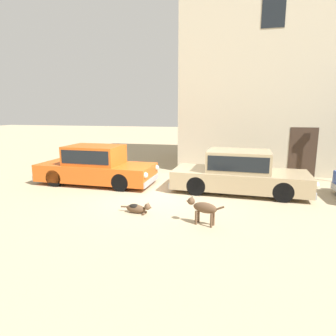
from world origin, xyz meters
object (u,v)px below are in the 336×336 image
(parked_sedan_nearest, at_px, (96,165))
(stray_dog_spotted, at_px, (137,208))
(parked_sedan_second, at_px, (239,172))
(stray_dog_tan, at_px, (203,208))

(parked_sedan_nearest, xyz_separation_m, stray_dog_spotted, (2.60, -2.81, -0.58))
(parked_sedan_second, bearing_deg, stray_dog_tan, -102.60)
(parked_sedan_nearest, relative_size, stray_dog_spotted, 4.81)
(parked_sedan_second, height_order, stray_dog_tan, parked_sedan_second)
(parked_sedan_second, xyz_separation_m, stray_dog_tan, (-0.91, -3.21, -0.28))
(parked_sedan_second, bearing_deg, stray_dog_spotted, -131.15)
(stray_dog_spotted, distance_m, stray_dog_tan, 1.90)
(stray_dog_spotted, bearing_deg, stray_dog_tan, -4.45)
(parked_sedan_second, relative_size, stray_dog_tan, 4.79)
(stray_dog_tan, bearing_deg, stray_dog_spotted, 4.48)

